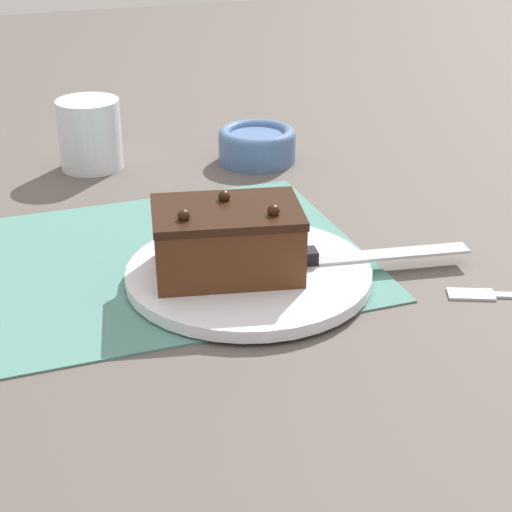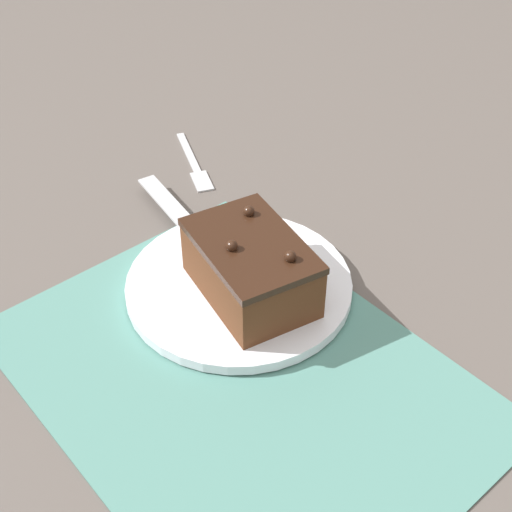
% 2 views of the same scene
% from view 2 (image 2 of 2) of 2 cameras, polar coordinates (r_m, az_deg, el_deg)
% --- Properties ---
extents(ground_plane, '(3.00, 3.00, 0.00)m').
position_cam_2_polar(ground_plane, '(0.70, -1.35, -9.61)').
color(ground_plane, '#544C47').
extents(placemat_woven, '(0.46, 0.34, 0.00)m').
position_cam_2_polar(placemat_woven, '(0.69, -1.36, -9.50)').
color(placemat_woven, slate).
rests_on(placemat_woven, ground_plane).
extents(cake_plate, '(0.24, 0.24, 0.01)m').
position_cam_2_polar(cake_plate, '(0.77, -1.37, -2.32)').
color(cake_plate, white).
rests_on(cake_plate, placemat_woven).
extents(chocolate_cake, '(0.16, 0.12, 0.08)m').
position_cam_2_polar(chocolate_cake, '(0.73, -0.43, -0.92)').
color(chocolate_cake, '#512D19').
rests_on(chocolate_cake, cake_plate).
extents(serving_knife, '(0.24, 0.06, 0.01)m').
position_cam_2_polar(serving_knife, '(0.81, -4.08, 1.12)').
color(serving_knife, black).
rests_on(serving_knife, cake_plate).
extents(dessert_fork, '(0.14, 0.07, 0.01)m').
position_cam_2_polar(dessert_fork, '(0.98, -4.92, 7.24)').
color(dessert_fork, '#B7BABF').
rests_on(dessert_fork, ground_plane).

